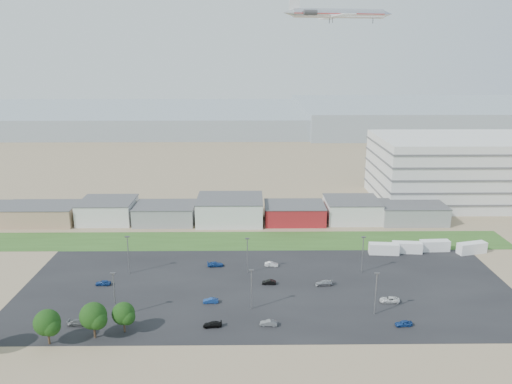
{
  "coord_description": "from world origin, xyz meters",
  "views": [
    {
      "loc": [
        1.14,
        -91.6,
        55.4
      ],
      "look_at": [
        2.38,
        22.0,
        23.88
      ],
      "focal_mm": 35.0,
      "sensor_mm": 36.0,
      "label": 1
    }
  ],
  "objects_px": {
    "parked_car_0": "(389,300)",
    "parked_car_13": "(269,323)",
    "parked_car_11": "(271,264)",
    "airliner": "(339,13)",
    "parked_car_10": "(78,323)",
    "parked_car_3": "(213,324)",
    "parked_car_4": "(211,301)",
    "box_trailer_a": "(384,249)",
    "parked_car_2": "(404,323)",
    "parked_car_5": "(103,283)",
    "parked_car_6": "(215,264)",
    "parked_car_7": "(269,282)",
    "parked_car_12": "(324,283)"
  },
  "relations": [
    {
      "from": "parked_car_3",
      "to": "parked_car_11",
      "type": "xyz_separation_m",
      "value": [
        13.66,
        30.93,
        0.02
      ]
    },
    {
      "from": "parked_car_10",
      "to": "parked_car_13",
      "type": "bearing_deg",
      "value": -88.91
    },
    {
      "from": "box_trailer_a",
      "to": "parked_car_2",
      "type": "distance_m",
      "value": 39.71
    },
    {
      "from": "parked_car_0",
      "to": "parked_car_4",
      "type": "distance_m",
      "value": 41.27
    },
    {
      "from": "parked_car_10",
      "to": "parked_car_3",
      "type": "bearing_deg",
      "value": -90.01
    },
    {
      "from": "airliner",
      "to": "parked_car_2",
      "type": "distance_m",
      "value": 124.44
    },
    {
      "from": "parked_car_13",
      "to": "parked_car_11",
      "type": "bearing_deg",
      "value": -178.3
    },
    {
      "from": "parked_car_5",
      "to": "parked_car_13",
      "type": "height_order",
      "value": "parked_car_5"
    },
    {
      "from": "parked_car_0",
      "to": "parked_car_3",
      "type": "xyz_separation_m",
      "value": [
        -40.1,
        -10.38,
        -0.05
      ]
    },
    {
      "from": "parked_car_5",
      "to": "parked_car_6",
      "type": "relative_size",
      "value": 0.86
    },
    {
      "from": "parked_car_10",
      "to": "parked_car_11",
      "type": "distance_m",
      "value": 51.7
    },
    {
      "from": "parked_car_4",
      "to": "parked_car_6",
      "type": "xyz_separation_m",
      "value": [
        -0.31,
        20.5,
        0.05
      ]
    },
    {
      "from": "parked_car_13",
      "to": "parked_car_6",
      "type": "bearing_deg",
      "value": -151.34
    },
    {
      "from": "parked_car_10",
      "to": "parked_car_6",
      "type": "bearing_deg",
      "value": -40.06
    },
    {
      "from": "parked_car_6",
      "to": "parked_car_11",
      "type": "relative_size",
      "value": 1.2
    },
    {
      "from": "parked_car_0",
      "to": "parked_car_10",
      "type": "height_order",
      "value": "parked_car_10"
    },
    {
      "from": "parked_car_3",
      "to": "parked_car_5",
      "type": "relative_size",
      "value": 1.06
    },
    {
      "from": "parked_car_0",
      "to": "parked_car_13",
      "type": "xyz_separation_m",
      "value": [
        -28.27,
        -9.99,
        -0.02
      ]
    },
    {
      "from": "parked_car_5",
      "to": "parked_car_6",
      "type": "distance_m",
      "value": 29.28
    },
    {
      "from": "parked_car_0",
      "to": "parked_car_11",
      "type": "distance_m",
      "value": 33.49
    },
    {
      "from": "parked_car_11",
      "to": "parked_car_0",
      "type": "bearing_deg",
      "value": -123.06
    },
    {
      "from": "parked_car_3",
      "to": "parked_car_10",
      "type": "bearing_deg",
      "value": -98.23
    },
    {
      "from": "parked_car_0",
      "to": "parked_car_7",
      "type": "bearing_deg",
      "value": -107.98
    },
    {
      "from": "parked_car_3",
      "to": "parked_car_0",
      "type": "bearing_deg",
      "value": 98.12
    },
    {
      "from": "parked_car_2",
      "to": "parked_car_3",
      "type": "height_order",
      "value": "parked_car_2"
    },
    {
      "from": "parked_car_3",
      "to": "parked_car_4",
      "type": "relative_size",
      "value": 1.11
    },
    {
      "from": "parked_car_3",
      "to": "parked_car_5",
      "type": "height_order",
      "value": "parked_car_5"
    },
    {
      "from": "box_trailer_a",
      "to": "parked_car_2",
      "type": "relative_size",
      "value": 2.32
    },
    {
      "from": "box_trailer_a",
      "to": "parked_car_11",
      "type": "xyz_separation_m",
      "value": [
        -32.54,
        -8.25,
        -0.98
      ]
    },
    {
      "from": "parked_car_4",
      "to": "parked_car_6",
      "type": "height_order",
      "value": "parked_car_6"
    },
    {
      "from": "parked_car_7",
      "to": "parked_car_12",
      "type": "relative_size",
      "value": 0.8
    },
    {
      "from": "parked_car_6",
      "to": "parked_car_13",
      "type": "relative_size",
      "value": 1.18
    },
    {
      "from": "parked_car_10",
      "to": "parked_car_12",
      "type": "distance_m",
      "value": 57.63
    },
    {
      "from": "parked_car_0",
      "to": "parked_car_3",
      "type": "relative_size",
      "value": 1.14
    },
    {
      "from": "parked_car_0",
      "to": "parked_car_12",
      "type": "xyz_separation_m",
      "value": [
        -13.91,
        8.91,
        0.01
      ]
    },
    {
      "from": "parked_car_0",
      "to": "parked_car_11",
      "type": "bearing_deg",
      "value": -126.64
    },
    {
      "from": "parked_car_3",
      "to": "parked_car_13",
      "type": "relative_size",
      "value": 1.07
    },
    {
      "from": "parked_car_2",
      "to": "parked_car_4",
      "type": "height_order",
      "value": "parked_car_2"
    },
    {
      "from": "parked_car_2",
      "to": "parked_car_11",
      "type": "distance_m",
      "value": 40.89
    },
    {
      "from": "airliner",
      "to": "parked_car_7",
      "type": "xyz_separation_m",
      "value": [
        -28.59,
        -83.27,
        -69.42
      ]
    },
    {
      "from": "parked_car_3",
      "to": "parked_car_4",
      "type": "distance_m",
      "value": 10.53
    },
    {
      "from": "box_trailer_a",
      "to": "parked_car_11",
      "type": "height_order",
      "value": "box_trailer_a"
    },
    {
      "from": "airliner",
      "to": "parked_car_10",
      "type": "height_order",
      "value": "airliner"
    },
    {
      "from": "parked_car_7",
      "to": "parked_car_13",
      "type": "distance_m",
      "value": 19.57
    },
    {
      "from": "parked_car_13",
      "to": "parked_car_3",
      "type": "bearing_deg",
      "value": -82.98
    },
    {
      "from": "parked_car_5",
      "to": "parked_car_13",
      "type": "distance_m",
      "value": 44.92
    },
    {
      "from": "parked_car_4",
      "to": "parked_car_13",
      "type": "relative_size",
      "value": 0.97
    },
    {
      "from": "airliner",
      "to": "parked_car_3",
      "type": "distance_m",
      "value": 131.03
    },
    {
      "from": "parked_car_7",
      "to": "parked_car_12",
      "type": "height_order",
      "value": "parked_car_12"
    },
    {
      "from": "airliner",
      "to": "parked_car_4",
      "type": "distance_m",
      "value": 123.35
    }
  ]
}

